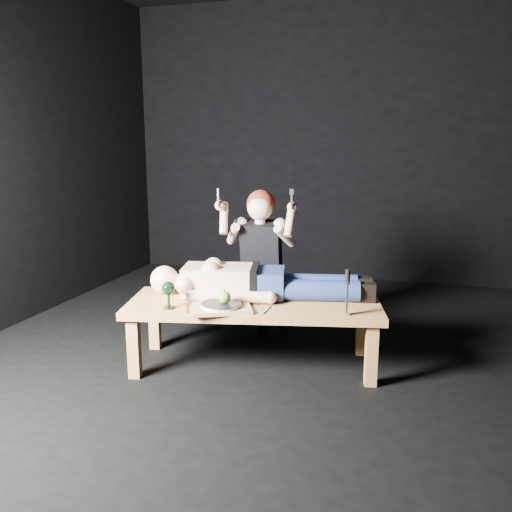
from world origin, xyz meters
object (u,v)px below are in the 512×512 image
lying_man (262,278)px  goblet (169,295)px  serving_tray (221,308)px  carving_knife (347,292)px  kneeling_woman (263,262)px  table (254,334)px

lying_man → goblet: size_ratio=9.02×
serving_tray → carving_knife: bearing=9.0°
lying_man → kneeling_woman: 0.43m
table → serving_tray: bearing=-134.9°
table → goblet: 0.64m
serving_tray → carving_knife: carving_knife is taller
carving_knife → kneeling_woman: bearing=125.2°
kneeling_woman → goblet: kneeling_woman is taller
lying_man → goblet: bearing=-150.8°
table → carving_knife: (0.63, -0.11, 0.37)m
goblet → carving_knife: (1.10, 0.19, 0.06)m
kneeling_woman → carving_knife: size_ratio=4.11×
table → goblet: goblet is taller
kneeling_woman → serving_tray: kneeling_woman is taller
goblet → carving_knife: 1.12m
table → serving_tray: 0.36m
serving_tray → carving_knife: (0.77, 0.12, 0.13)m
kneeling_woman → serving_tray: size_ratio=3.19×
lying_man → serving_tray: bearing=-126.4°
table → goblet: size_ratio=9.45×
lying_man → serving_tray: (-0.17, -0.37, -0.11)m
kneeling_woman → carving_knife: 0.97m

